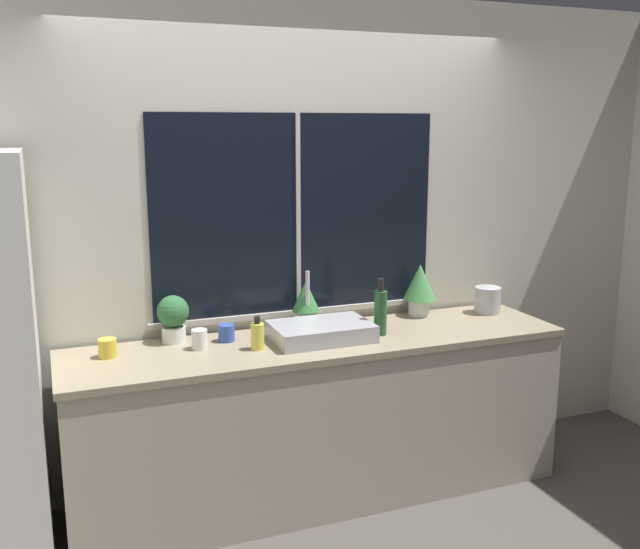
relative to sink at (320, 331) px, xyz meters
The scene contains 14 objects.
ground_plane 0.98m from the sink, 89.09° to the right, with size 14.00×14.00×0.00m, color #4C4742.
wall_back 0.57m from the sink, 89.28° to the left, with size 8.00×0.09×2.70m.
wall_right 2.70m from the sink, 26.60° to the left, with size 0.06×7.00×2.70m.
counter 0.49m from the sink, 44.44° to the left, with size 2.67×0.64×0.89m.
sink is the anchor object (origin of this frame).
potted_plant_left 0.77m from the sink, 161.33° to the left, with size 0.17×0.17×0.25m.
potted_plant_center 0.26m from the sink, 87.35° to the left, with size 0.15×0.15×0.27m.
potted_plant_right 0.78m from the sink, 18.54° to the left, with size 0.19×0.19×0.31m.
soap_bottle 0.36m from the sink, behind, with size 0.07×0.07×0.17m.
bottle_tall 0.35m from the sink, ahead, with size 0.07×0.07×0.31m.
mug_yellow 1.07m from the sink, behind, with size 0.09×0.09×0.09m.
mug_white 0.63m from the sink, behind, with size 0.08×0.08×0.10m.
mug_blue 0.49m from the sink, 161.80° to the left, with size 0.08×0.08×0.09m.
kettle 1.15m from the sink, ahead, with size 0.15×0.15×0.17m.
Camera 1 is at (-1.31, -3.05, 2.00)m, focal length 40.00 mm.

